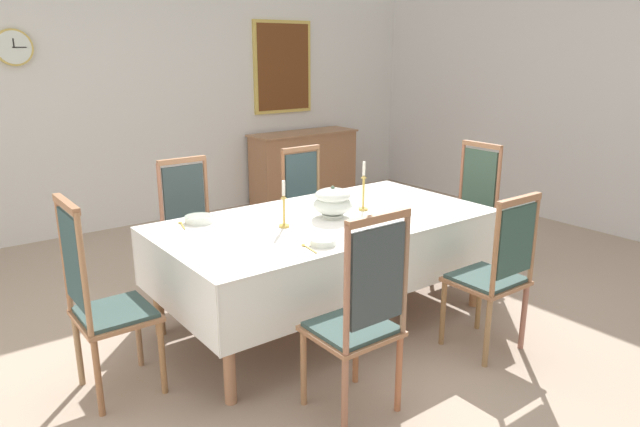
{
  "coord_description": "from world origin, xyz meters",
  "views": [
    {
      "loc": [
        -2.38,
        -3.08,
        1.93
      ],
      "look_at": [
        -0.05,
        0.01,
        0.82
      ],
      "focal_mm": 32.4,
      "sensor_mm": 36.0,
      "label": 1
    }
  ],
  "objects_px": {
    "soup_tureen": "(333,202)",
    "chair_south_a": "(360,315)",
    "chair_north_a": "(192,227)",
    "spoon_secondary": "(306,246)",
    "sideboard": "(304,167)",
    "candlestick_west": "(284,209)",
    "candlestick_east": "(363,191)",
    "chair_south_b": "(495,271)",
    "chair_head_west": "(101,299)",
    "chair_north_b": "(309,205)",
    "bowl_near_left": "(199,218)",
    "framed_painting": "(283,67)",
    "spoon_primary": "(181,224)",
    "dining_table": "(326,228)",
    "mounted_clock": "(13,47)",
    "bowl_near_right": "(323,241)",
    "chair_head_east": "(469,209)"
  },
  "relations": [
    {
      "from": "soup_tureen",
      "to": "chair_south_a",
      "type": "bearing_deg",
      "value": -121.18
    },
    {
      "from": "soup_tureen",
      "to": "chair_north_a",
      "type": "bearing_deg",
      "value": 121.28
    },
    {
      "from": "spoon_secondary",
      "to": "sideboard",
      "type": "relative_size",
      "value": 0.12
    },
    {
      "from": "candlestick_west",
      "to": "candlestick_east",
      "type": "relative_size",
      "value": 0.88
    },
    {
      "from": "chair_north_a",
      "to": "chair_south_b",
      "type": "xyz_separation_m",
      "value": [
        1.15,
        -2.03,
        -0.01
      ]
    },
    {
      "from": "chair_head_west",
      "to": "candlestick_east",
      "type": "distance_m",
      "value": 1.96
    },
    {
      "from": "spoon_secondary",
      "to": "chair_north_b",
      "type": "bearing_deg",
      "value": 61.58
    },
    {
      "from": "bowl_near_left",
      "to": "framed_painting",
      "type": "distance_m",
      "value": 3.83
    },
    {
      "from": "chair_north_a",
      "to": "spoon_secondary",
      "type": "bearing_deg",
      "value": 93.36
    },
    {
      "from": "spoon_secondary",
      "to": "sideboard",
      "type": "xyz_separation_m",
      "value": [
        2.37,
        3.36,
        -0.33
      ]
    },
    {
      "from": "chair_south_a",
      "to": "spoon_primary",
      "type": "bearing_deg",
      "value": 102.17
    },
    {
      "from": "candlestick_east",
      "to": "chair_north_b",
      "type": "bearing_deg",
      "value": 76.63
    },
    {
      "from": "chair_north_b",
      "to": "candlestick_east",
      "type": "distance_m",
      "value": 1.11
    },
    {
      "from": "dining_table",
      "to": "framed_painting",
      "type": "height_order",
      "value": "framed_painting"
    },
    {
      "from": "mounted_clock",
      "to": "framed_painting",
      "type": "distance_m",
      "value": 3.06
    },
    {
      "from": "framed_painting",
      "to": "spoon_primary",
      "type": "bearing_deg",
      "value": -134.2
    },
    {
      "from": "chair_south_b",
      "to": "candlestick_west",
      "type": "xyz_separation_m",
      "value": [
        -0.94,
        1.01,
        0.35
      ]
    },
    {
      "from": "chair_head_west",
      "to": "candlestick_west",
      "type": "height_order",
      "value": "chair_head_west"
    },
    {
      "from": "chair_head_west",
      "to": "mounted_clock",
      "type": "distance_m",
      "value": 3.47
    },
    {
      "from": "bowl_near_left",
      "to": "sideboard",
      "type": "relative_size",
      "value": 0.14
    },
    {
      "from": "framed_painting",
      "to": "spoon_secondary",
      "type": "bearing_deg",
      "value": -121.8
    },
    {
      "from": "chair_south_a",
      "to": "spoon_secondary",
      "type": "height_order",
      "value": "chair_south_a"
    },
    {
      "from": "chair_south_a",
      "to": "bowl_near_left",
      "type": "xyz_separation_m",
      "value": [
        -0.2,
        1.47,
        0.22
      ]
    },
    {
      "from": "chair_south_b",
      "to": "mounted_clock",
      "type": "distance_m",
      "value": 4.8
    },
    {
      "from": "chair_north_a",
      "to": "candlestick_west",
      "type": "distance_m",
      "value": 1.09
    },
    {
      "from": "bowl_near_right",
      "to": "spoon_primary",
      "type": "height_order",
      "value": "bowl_near_right"
    },
    {
      "from": "chair_south_b",
      "to": "chair_head_west",
      "type": "relative_size",
      "value": 0.92
    },
    {
      "from": "candlestick_west",
      "to": "mounted_clock",
      "type": "distance_m",
      "value": 3.47
    },
    {
      "from": "chair_north_b",
      "to": "chair_south_a",
      "type": "bearing_deg",
      "value": 60.6
    },
    {
      "from": "bowl_near_left",
      "to": "spoon_primary",
      "type": "distance_m",
      "value": 0.13
    },
    {
      "from": "chair_head_east",
      "to": "spoon_primary",
      "type": "distance_m",
      "value": 2.5
    },
    {
      "from": "candlestick_east",
      "to": "chair_head_west",
      "type": "bearing_deg",
      "value": -180.0
    },
    {
      "from": "candlestick_west",
      "to": "bowl_near_right",
      "type": "height_order",
      "value": "candlestick_west"
    },
    {
      "from": "chair_head_east",
      "to": "chair_south_b",
      "type": "bearing_deg",
      "value": 135.85
    },
    {
      "from": "chair_head_west",
      "to": "spoon_secondary",
      "type": "distance_m",
      "value": 1.2
    },
    {
      "from": "chair_north_a",
      "to": "spoon_secondary",
      "type": "relative_size",
      "value": 6.24
    },
    {
      "from": "chair_north_a",
      "to": "framed_painting",
      "type": "relative_size",
      "value": 0.97
    },
    {
      "from": "bowl_near_left",
      "to": "chair_south_b",
      "type": "bearing_deg",
      "value": -47.36
    },
    {
      "from": "chair_north_a",
      "to": "chair_south_b",
      "type": "relative_size",
      "value": 1.03
    },
    {
      "from": "dining_table",
      "to": "chair_north_b",
      "type": "xyz_separation_m",
      "value": [
        0.59,
        1.01,
        -0.15
      ]
    },
    {
      "from": "candlestick_west",
      "to": "chair_head_east",
      "type": "bearing_deg",
      "value": -0.0
    },
    {
      "from": "chair_head_east",
      "to": "candlestick_east",
      "type": "distance_m",
      "value": 1.27
    },
    {
      "from": "chair_south_b",
      "to": "chair_north_b",
      "type": "relative_size",
      "value": 1.0
    },
    {
      "from": "chair_north_b",
      "to": "framed_painting",
      "type": "height_order",
      "value": "framed_painting"
    },
    {
      "from": "spoon_secondary",
      "to": "dining_table",
      "type": "bearing_deg",
      "value": 49.78
    },
    {
      "from": "dining_table",
      "to": "mounted_clock",
      "type": "bearing_deg",
      "value": 111.93
    },
    {
      "from": "candlestick_west",
      "to": "sideboard",
      "type": "bearing_deg",
      "value": 52.56
    },
    {
      "from": "chair_head_east",
      "to": "spoon_secondary",
      "type": "height_order",
      "value": "chair_head_east"
    },
    {
      "from": "chair_north_a",
      "to": "sideboard",
      "type": "distance_m",
      "value": 3.12
    },
    {
      "from": "chair_north_b",
      "to": "spoon_secondary",
      "type": "relative_size",
      "value": 6.1
    }
  ]
}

